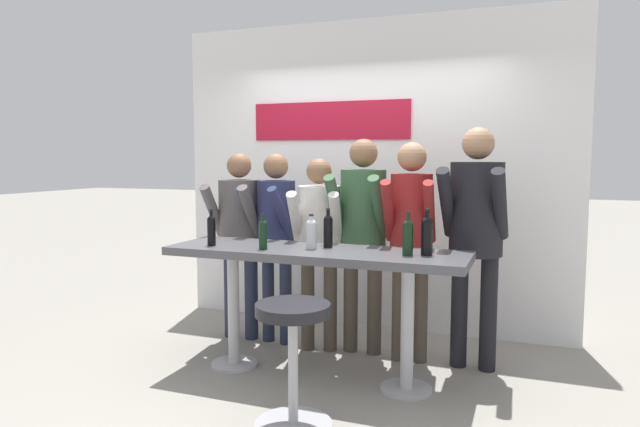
{
  "coord_description": "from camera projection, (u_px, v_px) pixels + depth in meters",
  "views": [
    {
      "loc": [
        1.48,
        -3.81,
        1.63
      ],
      "look_at": [
        0.0,
        0.1,
        1.21
      ],
      "focal_mm": 32.0,
      "sensor_mm": 36.0,
      "label": 1
    }
  ],
  "objects": [
    {
      "name": "ground_plane",
      "position": [
        315.0,
        377.0,
        4.22
      ],
      "size": [
        40.0,
        40.0,
        0.0
      ],
      "primitive_type": "plane",
      "color": "gray"
    },
    {
      "name": "wine_bottle_4",
      "position": [
        311.0,
        232.0,
        4.12
      ],
      "size": [
        0.08,
        0.08,
        0.25
      ],
      "color": "#B7BCC1",
      "rests_on": "tasting_table"
    },
    {
      "name": "person_center_left",
      "position": [
        319.0,
        233.0,
        4.72
      ],
      "size": [
        0.48,
        0.57,
        1.61
      ],
      "rotation": [
        0.0,
        0.0,
        0.18
      ],
      "color": "#473D33",
      "rests_on": "ground_plane"
    },
    {
      "name": "wine_bottle_1",
      "position": [
        211.0,
        229.0,
        4.28
      ],
      "size": [
        0.06,
        0.06,
        0.28
      ],
      "color": "black",
      "rests_on": "tasting_table"
    },
    {
      "name": "wine_bottle_0",
      "position": [
        427.0,
        234.0,
        3.85
      ],
      "size": [
        0.08,
        0.08,
        0.32
      ],
      "color": "black",
      "rests_on": "tasting_table"
    },
    {
      "name": "wine_bottle_5",
      "position": [
        263.0,
        233.0,
        4.1
      ],
      "size": [
        0.06,
        0.06,
        0.26
      ],
      "color": "black",
      "rests_on": "tasting_table"
    },
    {
      "name": "bar_stool",
      "position": [
        293.0,
        345.0,
        3.4
      ],
      "size": [
        0.47,
        0.47,
        0.76
      ],
      "color": "#B2B2B7",
      "rests_on": "ground_plane"
    },
    {
      "name": "wine_bottle_3",
      "position": [
        328.0,
        229.0,
        4.2
      ],
      "size": [
        0.07,
        0.07,
        0.29
      ],
      "color": "black",
      "rests_on": "tasting_table"
    },
    {
      "name": "person_left",
      "position": [
        276.0,
        226.0,
        4.91
      ],
      "size": [
        0.44,
        0.55,
        1.66
      ],
      "rotation": [
        0.0,
        0.0,
        -0.14
      ],
      "color": "#23283D",
      "rests_on": "ground_plane"
    },
    {
      "name": "person_right",
      "position": [
        476.0,
        221.0,
        4.28
      ],
      "size": [
        0.5,
        0.61,
        1.85
      ],
      "rotation": [
        0.0,
        0.0,
        -0.06
      ],
      "color": "black",
      "rests_on": "ground_plane"
    },
    {
      "name": "wine_bottle_2",
      "position": [
        408.0,
        236.0,
        3.85
      ],
      "size": [
        0.07,
        0.07,
        0.3
      ],
      "color": "black",
      "rests_on": "tasting_table"
    },
    {
      "name": "back_wall",
      "position": [
        369.0,
        175.0,
        5.4
      ],
      "size": [
        3.8,
        0.12,
        2.89
      ],
      "color": "white",
      "rests_on": "ground_plane"
    },
    {
      "name": "person_center",
      "position": [
        363.0,
        222.0,
        4.65
      ],
      "size": [
        0.45,
        0.55,
        1.77
      ],
      "rotation": [
        0.0,
        0.0,
        -0.01
      ],
      "color": "#473D33",
      "rests_on": "ground_plane"
    },
    {
      "name": "person_far_left",
      "position": [
        239.0,
        225.0,
        5.04
      ],
      "size": [
        0.46,
        0.55,
        1.66
      ],
      "rotation": [
        0.0,
        0.0,
        0.04
      ],
      "color": "#23283D",
      "rests_on": "ground_plane"
    },
    {
      "name": "person_center_right",
      "position": [
        411.0,
        226.0,
        4.45
      ],
      "size": [
        0.42,
        0.55,
        1.74
      ],
      "rotation": [
        0.0,
        0.0,
        0.09
      ],
      "color": "#473D33",
      "rests_on": "ground_plane"
    },
    {
      "name": "tasting_table",
      "position": [
        315.0,
        269.0,
        4.14
      ],
      "size": [
        2.2,
        0.64,
        0.96
      ],
      "color": "#4C4C51",
      "rests_on": "ground_plane"
    }
  ]
}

